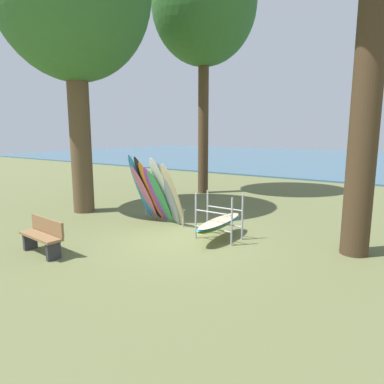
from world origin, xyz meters
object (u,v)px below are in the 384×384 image
(tree_mid_behind, at_px, (204,4))
(leaning_board_pile, at_px, (156,192))
(board_storage_rack, at_px, (219,222))
(park_bench, at_px, (43,235))

(tree_mid_behind, bearing_deg, leaning_board_pile, -72.13)
(board_storage_rack, height_order, park_bench, board_storage_rack)
(leaning_board_pile, bearing_deg, board_storage_rack, -7.37)
(tree_mid_behind, relative_size, board_storage_rack, 5.23)
(leaning_board_pile, distance_m, park_bench, 3.74)
(tree_mid_behind, xyz_separation_m, board_storage_rack, (4.29, -5.87, -7.93))
(tree_mid_behind, bearing_deg, park_bench, -81.31)
(leaning_board_pile, xyz_separation_m, park_bench, (-0.38, -3.69, -0.54))
(board_storage_rack, relative_size, park_bench, 1.49)
(leaning_board_pile, bearing_deg, tree_mid_behind, 107.87)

